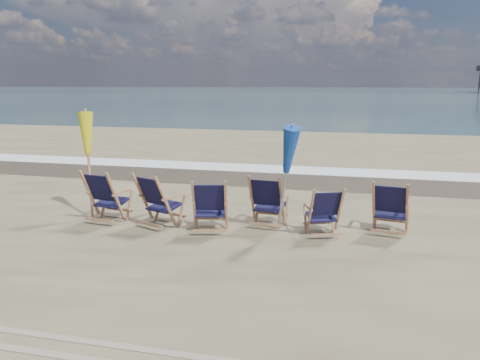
{
  "coord_description": "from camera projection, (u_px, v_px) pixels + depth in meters",
  "views": [
    {
      "loc": [
        2.02,
        -6.22,
        2.72
      ],
      "look_at": [
        0.0,
        2.2,
        0.9
      ],
      "focal_mm": 35.0,
      "sensor_mm": 36.0,
      "label": 1
    }
  ],
  "objects": [
    {
      "name": "beach_chair_4",
      "position": [
        340.0,
        212.0,
        8.27
      ],
      "size": [
        0.79,
        0.83,
        0.93
      ],
      "primitive_type": null,
      "rotation": [
        0.0,
        0.0,
        3.48
      ],
      "color": "black",
      "rests_on": "ground"
    },
    {
      "name": "wet_sand_strip",
      "position": [
        277.0,
        179.0,
        13.41
      ],
      "size": [
        200.0,
        2.6,
        0.0
      ],
      "primitive_type": "cube",
      "color": "#42362A",
      "rests_on": "ground"
    },
    {
      "name": "beach_chair_5",
      "position": [
        407.0,
        210.0,
        8.23
      ],
      "size": [
        0.78,
        0.84,
        1.02
      ],
      "primitive_type": null,
      "rotation": [
        0.0,
        0.0,
        2.96
      ],
      "color": "black",
      "rests_on": "ground"
    },
    {
      "name": "umbrella_blue",
      "position": [
        285.0,
        150.0,
        8.24
      ],
      "size": [
        0.3,
        0.3,
        2.06
      ],
      "color": "#A5A5AD",
      "rests_on": "ground"
    },
    {
      "name": "ocean",
      "position": [
        346.0,
        92.0,
        128.74
      ],
      "size": [
        400.0,
        400.0,
        0.0
      ],
      "primitive_type": "plane",
      "color": "#355359",
      "rests_on": "ground"
    },
    {
      "name": "beach_chair_3",
      "position": [
        282.0,
        203.0,
        8.67
      ],
      "size": [
        0.73,
        0.8,
        1.04
      ],
      "primitive_type": null,
      "rotation": [
        0.0,
        0.0,
        3.06
      ],
      "color": "black",
      "rests_on": "ground"
    },
    {
      "name": "umbrella_yellow",
      "position": [
        87.0,
        139.0,
        9.29
      ],
      "size": [
        0.3,
        0.3,
        2.13
      ],
      "color": "#A56E4A",
      "rests_on": "ground"
    },
    {
      "name": "beach_chair_1",
      "position": [
        165.0,
        203.0,
        8.6
      ],
      "size": [
        0.93,
        0.98,
        1.07
      ],
      "primitive_type": null,
      "rotation": [
        0.0,
        0.0,
        2.75
      ],
      "color": "black",
      "rests_on": "ground"
    },
    {
      "name": "beach_chair_2",
      "position": [
        226.0,
        207.0,
        8.43
      ],
      "size": [
        0.81,
        0.87,
        1.03
      ],
      "primitive_type": null,
      "rotation": [
        0.0,
        0.0,
        3.36
      ],
      "color": "black",
      "rests_on": "ground"
    },
    {
      "name": "beach_chair_0",
      "position": [
        115.0,
        198.0,
        8.94
      ],
      "size": [
        0.8,
        0.87,
        1.08
      ],
      "primitive_type": null,
      "rotation": [
        0.0,
        0.0,
        2.99
      ],
      "color": "black",
      "rests_on": "ground"
    },
    {
      "name": "surf_foam",
      "position": [
        285.0,
        169.0,
        14.83
      ],
      "size": [
        200.0,
        1.4,
        0.01
      ],
      "primitive_type": "cube",
      "color": "silver",
      "rests_on": "ground"
    }
  ]
}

